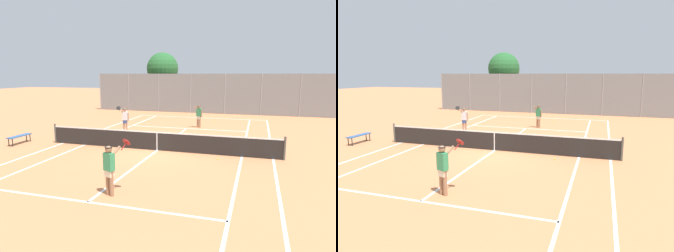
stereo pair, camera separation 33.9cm
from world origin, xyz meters
The scene contains 12 objects.
ground_plane centered at (0.00, 0.00, 0.00)m, with size 120.00×120.00×0.00m, color #CC7A4C.
court_line_markings centered at (0.00, 0.00, 0.00)m, with size 11.10×23.90×0.01m.
tennis_net centered at (0.00, 0.00, 0.51)m, with size 12.00×0.10×1.07m.
player_near_side centered at (0.40, -5.73, 0.93)m, with size 0.84×0.69×1.77m.
player_far_left centered at (-3.50, 3.82, 0.93)m, with size 0.60×0.79×1.77m.
player_far_right centered at (0.74, 7.04, 0.91)m, with size 0.54×0.47×1.60m.
loose_tennis_ball_0 centered at (3.13, -0.74, 0.03)m, with size 0.07×0.07×0.07m, color #D1DB33.
loose_tennis_ball_1 centered at (1.30, 10.66, 0.03)m, with size 0.07×0.07×0.07m, color #D1DB33.
loose_tennis_ball_2 centered at (1.49, 9.77, 0.03)m, with size 0.07×0.07×0.07m, color #D1DB33.
courtside_bench centered at (-7.67, -0.79, 0.41)m, with size 0.36×1.50×0.47m.
back_fence centered at (0.00, 15.07, 1.92)m, with size 23.25×0.08×3.84m.
tree_behind_left centered at (-5.39, 17.86, 4.29)m, with size 3.44×3.44×6.09m.
Camera 1 is at (4.72, -13.75, 3.77)m, focal length 32.00 mm.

